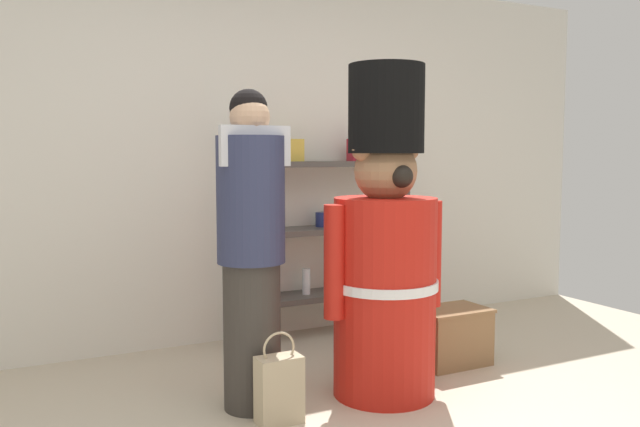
{
  "coord_description": "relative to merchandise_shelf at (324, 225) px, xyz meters",
  "views": [
    {
      "loc": [
        -1.49,
        -2.13,
        1.3
      ],
      "look_at": [
        0.03,
        0.83,
        1.0
      ],
      "focal_mm": 36.23,
      "sensor_mm": 36.0,
      "label": 1
    }
  ],
  "objects": [
    {
      "name": "back_wall",
      "position": [
        -0.64,
        0.22,
        0.5
      ],
      "size": [
        6.4,
        0.12,
        2.6
      ],
      "primitive_type": "cube",
      "color": "silver",
      "rests_on": "ground_plane"
    },
    {
      "name": "merchandise_shelf",
      "position": [
        0.0,
        0.0,
        0.0
      ],
      "size": [
        1.25,
        0.35,
        1.59
      ],
      "color": "#4C4742",
      "rests_on": "ground_plane"
    },
    {
      "name": "teddy_bear_guard",
      "position": [
        -0.26,
        -1.22,
        -0.03
      ],
      "size": [
        0.73,
        0.57,
        1.77
      ],
      "color": "red",
      "rests_on": "ground_plane"
    },
    {
      "name": "person_shopper",
      "position": [
        -0.97,
        -1.07,
        0.04
      ],
      "size": [
        0.36,
        0.35,
        1.63
      ],
      "color": "#38332D",
      "rests_on": "ground_plane"
    },
    {
      "name": "shopping_bag",
      "position": [
        -0.93,
        -1.32,
        -0.63
      ],
      "size": [
        0.22,
        0.13,
        0.45
      ],
      "color": "#C1AD89",
      "rests_on": "ground_plane"
    },
    {
      "name": "display_crate",
      "position": [
        0.39,
        -0.98,
        -0.62
      ],
      "size": [
        0.45,
        0.32,
        0.35
      ],
      "color": "olive",
      "rests_on": "ground_plane"
    }
  ]
}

